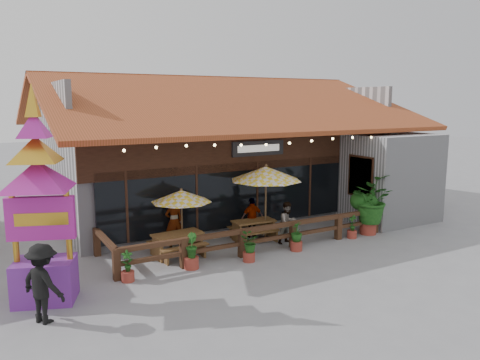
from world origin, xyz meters
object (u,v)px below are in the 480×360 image
picnic_table_right (254,227)px  tropical_plant (369,200)px  umbrella_right (266,174)px  picnic_table_left (178,241)px  thai_sign_tower (38,181)px  pedestrian (43,283)px  umbrella_left (181,196)px

picnic_table_right → tropical_plant: tropical_plant is taller
umbrella_right → picnic_table_left: (-3.46, -0.20, -1.88)m
thai_sign_tower → pedestrian: 2.44m
umbrella_left → thai_sign_tower: (-4.47, -1.99, 1.18)m
umbrella_left → umbrella_right: bearing=-3.5°
picnic_table_right → pedestrian: 8.00m
picnic_table_left → pedestrian: size_ratio=0.92×
thai_sign_tower → pedestrian: bearing=-98.4°
picnic_table_right → tropical_plant: size_ratio=0.71×
thai_sign_tower → tropical_plant: (11.34, 0.48, -1.76)m
umbrella_right → thai_sign_tower: thai_sign_tower is taller
umbrella_left → tropical_plant: 7.06m
umbrella_left → picnic_table_right: (2.71, -0.08, -1.37)m
tropical_plant → pedestrian: 11.64m
umbrella_right → picnic_table_right: (-0.43, 0.12, -1.90)m
picnic_table_left → tropical_plant: bearing=-8.8°
umbrella_right → pedestrian: size_ratio=1.50×
umbrella_left → tropical_plant: (6.87, -1.51, -0.58)m
umbrella_right → picnic_table_right: umbrella_right is taller
umbrella_left → pedestrian: umbrella_left is taller
picnic_table_left → umbrella_left: bearing=50.7°
umbrella_left → pedestrian: (-4.65, -3.18, -0.95)m
umbrella_left → pedestrian: size_ratio=1.33×
tropical_plant → umbrella_left: bearing=167.6°
picnic_table_right → pedestrian: (-7.36, -3.10, 0.42)m
tropical_plant → pedestrian: size_ratio=1.23×
umbrella_right → picnic_table_left: size_ratio=1.64×
picnic_table_left → picnic_table_right: size_ratio=1.05×
picnic_table_right → picnic_table_left: bearing=-174.0°
umbrella_left → tropical_plant: bearing=-12.4°
picnic_table_right → thai_sign_tower: thai_sign_tower is taller
umbrella_right → thai_sign_tower: size_ratio=0.48×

